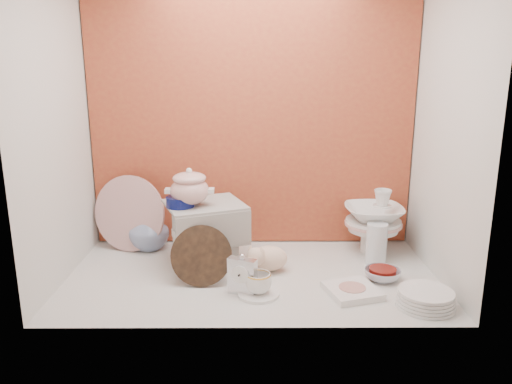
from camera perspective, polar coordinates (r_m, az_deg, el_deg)
ground at (r=2.49m, az=-0.46°, el=-9.52°), size 1.80×1.80×0.00m
niche_shell at (r=2.45m, az=-0.50°, el=12.56°), size 1.86×1.03×1.53m
step_stool at (r=2.60m, az=-5.81°, el=-4.70°), size 0.47×0.44×0.32m
soup_tureen at (r=2.50m, az=-7.60°, el=0.59°), size 0.26×0.26×0.19m
cobalt_bowl at (r=2.51m, az=-8.67°, el=-1.09°), size 0.15×0.15×0.05m
floral_platter at (r=2.84m, az=-14.28°, el=-2.39°), size 0.43×0.21×0.42m
blue_white_vase at (r=2.85m, az=-12.15°, el=-4.15°), size 0.27×0.27×0.23m
lacquer_tray at (r=2.37m, az=-6.26°, el=-7.25°), size 0.29×0.12×0.27m
mantel_clock at (r=2.27m, az=-1.57°, el=-9.38°), size 0.14×0.09×0.19m
plush_pig at (r=2.51m, az=1.47°, el=-7.52°), size 0.28×0.23×0.14m
teacup_saucer at (r=2.29m, az=0.27°, el=-11.54°), size 0.20×0.20×0.01m
gold_rim_teacup at (r=2.27m, az=0.27°, el=-10.33°), size 0.13×0.13×0.09m
lattice_dish at (r=2.34m, az=10.92°, el=-11.02°), size 0.27×0.27×0.03m
dinner_plate_stack at (r=2.30m, az=18.80°, el=-11.44°), size 0.30×0.30×0.07m
crystal_bowl at (r=2.51m, az=14.25°, el=-9.14°), size 0.21×0.21×0.05m
clear_glass_vase at (r=2.67m, az=13.59°, el=-5.74°), size 0.12×0.12×0.21m
porcelain_tower at (r=2.80m, az=13.26°, el=-3.23°), size 0.37×0.37×0.36m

